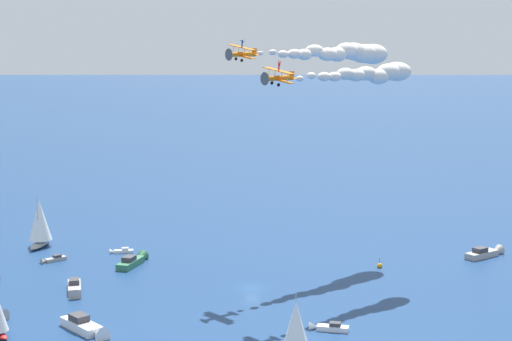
{
  "coord_description": "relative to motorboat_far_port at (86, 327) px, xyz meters",
  "views": [
    {
      "loc": [
        -149.04,
        32.04,
        47.48
      ],
      "look_at": [
        0.44,
        -0.86,
        22.5
      ],
      "focal_mm": 58.4,
      "sensor_mm": 36.0,
      "label": 1
    }
  ],
  "objects": [
    {
      "name": "motorboat_outer_ring_f",
      "position": [
        22.12,
        1.77,
        -0.14
      ],
      "size": [
        9.24,
        2.44,
        2.68
      ],
      "color": "#9E9993",
      "rests_on": "ground_plane"
    },
    {
      "name": "biplane_wingman",
      "position": [
        26.22,
        -30.98,
        43.08
      ],
      "size": [
        7.15,
        7.07,
        3.65
      ],
      "color": "orange"
    },
    {
      "name": "ground_plane",
      "position": [
        17.86,
        -31.24,
        -0.87
      ],
      "size": [
        2000.0,
        2000.0,
        0.0
      ],
      "primitive_type": "plane",
      "color": "navy"
    },
    {
      "name": "motorboat_far_port",
      "position": [
        0.0,
        0.0,
        0.0
      ],
      "size": [
        11.03,
        7.95,
        3.21
      ],
      "color": "white",
      "rests_on": "ground_plane"
    },
    {
      "name": "motorboat_trailing",
      "position": [
        39.03,
        -10.39,
        -0.06
      ],
      "size": [
        10.22,
        7.44,
        2.98
      ],
      "color": "#33704C",
      "rests_on": "ground_plane"
    },
    {
      "name": "motorboat_ahead",
      "position": [
        45.09,
        6.27,
        -0.43
      ],
      "size": [
        4.04,
        5.61,
        1.63
      ],
      "color": "#9E9993",
      "rests_on": "ground_plane"
    },
    {
      "name": "motorboat_outer_ring_a",
      "position": [
        49.05,
        -8.26,
        -0.46
      ],
      "size": [
        1.65,
        5.22,
        1.49
      ],
      "color": "white",
      "rests_on": "ground_plane"
    },
    {
      "name": "biplane_lead",
      "position": [
        10.97,
        -34.44,
        39.27
      ],
      "size": [
        7.15,
        7.07,
        3.65
      ],
      "color": "orange"
    },
    {
      "name": "marker_buoy",
      "position": [
        25.76,
        -59.91,
        -0.48
      ],
      "size": [
        1.1,
        1.1,
        2.1
      ],
      "color": "orange",
      "rests_on": "ground_plane"
    },
    {
      "name": "smoke_trail_wingman",
      "position": [
        40.42,
        -58.05,
        42.76
      ],
      "size": [
        20.22,
        34.43,
        5.36
      ],
      "color": "silver"
    },
    {
      "name": "motorboat_inshore",
      "position": [
        -7.35,
        -38.33,
        -0.36
      ],
      "size": [
        4.24,
        6.5,
        1.86
      ],
      "color": "white",
      "rests_on": "ground_plane"
    },
    {
      "name": "sailboat_outer_ring_b",
      "position": [
        58.69,
        9.12,
        4.66
      ],
      "size": [
        9.71,
        6.64,
        12.1
      ],
      "color": "#9E9993",
      "rests_on": "ground_plane"
    },
    {
      "name": "smoke_trail_lead",
      "position": [
        22.64,
        -57.31,
        39.23
      ],
      "size": [
        17.19,
        28.75,
        4.7
      ],
      "color": "silver"
    },
    {
      "name": "wingwalker_wingman",
      "position": [
        25.95,
        -31.1,
        45.21
      ],
      "size": [
        1.37,
        0.76,
        1.53
      ],
      "color": "#1E4CB2"
    },
    {
      "name": "sailboat_offshore",
      "position": [
        -14.2,
        -31.17,
        3.05
      ],
      "size": [
        6.89,
        4.38,
        8.57
      ],
      "color": "#33704C",
      "rests_on": "ground_plane"
    },
    {
      "name": "motorboat_outer_ring_e",
      "position": [
        29.04,
        -85.59,
        -0.07
      ],
      "size": [
        6.53,
        10.4,
        2.96
      ],
      "color": "#9E9993",
      "rests_on": "ground_plane"
    },
    {
      "name": "wingwalker_lead",
      "position": [
        10.7,
        -34.56,
        41.44
      ],
      "size": [
        0.86,
        0.5,
        1.78
      ],
      "color": "red"
    }
  ]
}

